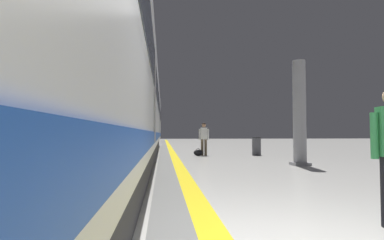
# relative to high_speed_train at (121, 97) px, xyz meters

# --- Properties ---
(safety_line_strip) EXTENTS (0.36, 80.00, 0.01)m
(safety_line_strip) POSITION_rel_high_speed_train_xyz_m (2.19, -0.04, -2.50)
(safety_line_strip) COLOR yellow
(safety_line_strip) RESTS_ON ground
(tactile_edge_band) EXTENTS (0.70, 80.00, 0.01)m
(tactile_edge_band) POSITION_rel_high_speed_train_xyz_m (1.82, -0.04, -2.50)
(tactile_edge_band) COLOR slate
(tactile_edge_band) RESTS_ON ground
(high_speed_train) EXTENTS (2.94, 34.94, 4.97)m
(high_speed_train) POSITION_rel_high_speed_train_xyz_m (0.00, 0.00, 0.00)
(high_speed_train) COLOR #38383D
(high_speed_train) RESTS_ON ground
(passenger_near) EXTENTS (0.50, 0.24, 1.62)m
(passenger_near) POSITION_rel_high_speed_train_xyz_m (3.68, 2.88, -1.56)
(passenger_near) COLOR brown
(passenger_near) RESTS_ON ground
(duffel_bag_near) EXTENTS (0.44, 0.26, 0.36)m
(duffel_bag_near) POSITION_rel_high_speed_train_xyz_m (3.36, 2.58, -2.35)
(duffel_bag_near) COLOR black
(duffel_bag_near) RESTS_ON ground
(platform_pillar) EXTENTS (0.56, 0.56, 3.60)m
(platform_pillar) POSITION_rel_high_speed_train_xyz_m (6.31, -2.20, -0.78)
(platform_pillar) COLOR gray
(platform_pillar) RESTS_ON ground
(waste_bin) EXTENTS (0.46, 0.46, 0.91)m
(waste_bin) POSITION_rel_high_speed_train_xyz_m (6.30, 2.75, -2.05)
(waste_bin) COLOR #4C4C51
(waste_bin) RESTS_ON ground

